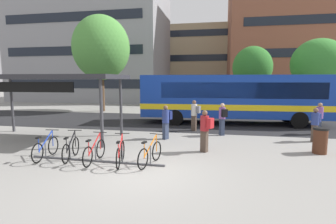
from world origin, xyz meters
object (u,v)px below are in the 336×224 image
(commuter_red_pack_0, at_px, (205,128))
(commuter_navy_pack_4, at_px, (315,122))
(street_tree_1, at_px, (318,64))
(trash_bin, at_px, (320,141))
(commuter_grey_pack_3, at_px, (195,113))
(transit_shelter, at_px, (48,79))
(city_bus, at_px, (233,97))
(parked_bicycle_red_3, at_px, (120,153))
(street_tree_2, at_px, (252,67))
(parked_bicycle_blue_0, at_px, (46,148))
(street_tree_0, at_px, (101,48))
(commuter_navy_pack_1, at_px, (166,120))
(commuter_black_pack_5, at_px, (222,117))
(parked_bicycle_black_1, at_px, (71,149))
(parked_bicycle_red_2, at_px, (94,152))
(parked_bicycle_orange_4, at_px, (150,154))
(commuter_navy_pack_2, at_px, (319,116))

(commuter_red_pack_0, bearing_deg, commuter_navy_pack_4, -122.76)
(street_tree_1, bearing_deg, trash_bin, -108.63)
(commuter_grey_pack_3, height_order, commuter_navy_pack_4, commuter_grey_pack_3)
(transit_shelter, xyz_separation_m, street_tree_1, (17.09, 14.63, 1.41))
(city_bus, height_order, commuter_navy_pack_4, city_bus)
(parked_bicycle_red_3, xyz_separation_m, street_tree_2, (6.32, 15.99, 3.61))
(parked_bicycle_blue_0, distance_m, commuter_red_pack_0, 6.09)
(commuter_red_pack_0, distance_m, street_tree_0, 16.14)
(parked_bicycle_red_3, xyz_separation_m, street_tree_0, (-7.10, 13.87, 5.38))
(city_bus, height_order, commuter_navy_pack_1, city_bus)
(parked_bicycle_blue_0, xyz_separation_m, commuter_black_pack_5, (6.49, 5.23, 0.59))
(parked_bicycle_black_1, bearing_deg, commuter_navy_pack_1, -48.45)
(city_bus, relative_size, parked_bicycle_red_2, 7.03)
(commuter_navy_pack_1, bearing_deg, commuter_black_pack_5, 147.25)
(street_tree_0, bearing_deg, commuter_navy_pack_1, -51.32)
(parked_bicycle_orange_4, relative_size, commuter_black_pack_5, 1.00)
(commuter_red_pack_0, relative_size, street_tree_2, 0.29)
(parked_bicycle_blue_0, height_order, trash_bin, trash_bin)
(commuter_red_pack_0, relative_size, commuter_navy_pack_2, 1.00)
(parked_bicycle_orange_4, xyz_separation_m, trash_bin, (6.24, 2.57, 0.13))
(parked_bicycle_black_1, xyz_separation_m, street_tree_1, (14.28, 17.47, 3.98))
(commuter_navy_pack_2, height_order, commuter_black_pack_5, commuter_navy_pack_2)
(commuter_navy_pack_1, height_order, commuter_grey_pack_3, commuter_grey_pack_3)
(parked_bicycle_blue_0, xyz_separation_m, commuter_navy_pack_2, (11.53, 6.41, 0.60))
(parked_bicycle_black_1, height_order, trash_bin, trash_bin)
(commuter_black_pack_5, distance_m, street_tree_0, 14.46)
(street_tree_1, bearing_deg, parked_bicycle_blue_0, -130.97)
(parked_bicycle_red_2, xyz_separation_m, commuter_navy_pack_2, (9.55, 6.49, 0.60))
(parked_bicycle_red_3, distance_m, commuter_navy_pack_4, 9.14)
(parked_bicycle_red_3, xyz_separation_m, parked_bicycle_orange_4, (1.02, 0.13, 0.00))
(commuter_navy_pack_1, distance_m, street_tree_2, 13.55)
(parked_bicycle_black_1, height_order, commuter_red_pack_0, commuter_red_pack_0)
(transit_shelter, bearing_deg, commuter_navy_pack_1, 8.09)
(commuter_navy_pack_1, relative_size, street_tree_1, 0.25)
(parked_bicycle_blue_0, xyz_separation_m, parked_bicycle_orange_4, (3.97, 0.03, 0.00))
(commuter_navy_pack_1, height_order, commuter_navy_pack_4, commuter_navy_pack_1)
(commuter_black_pack_5, xyz_separation_m, street_tree_1, (8.76, 12.33, 3.38))
(parked_bicycle_blue_0, height_order, street_tree_2, street_tree_2)
(street_tree_1, bearing_deg, commuter_grey_pack_3, -132.06)
(parked_bicycle_black_1, distance_m, commuter_navy_pack_2, 12.32)
(city_bus, distance_m, street_tree_1, 11.99)
(parked_bicycle_black_1, xyz_separation_m, trash_bin, (9.24, 2.51, 0.13))
(commuter_grey_pack_3, xyz_separation_m, commuter_black_pack_5, (1.52, -0.94, -0.03))
(transit_shelter, bearing_deg, street_tree_0, 100.39)
(city_bus, xyz_separation_m, street_tree_2, (2.05, 6.84, 2.22))
(parked_bicycle_black_1, height_order, street_tree_1, street_tree_1)
(street_tree_2, bearing_deg, parked_bicycle_black_1, -117.74)
(commuter_navy_pack_4, bearing_deg, city_bus, -101.40)
(city_bus, xyz_separation_m, parked_bicycle_red_2, (-5.24, -9.13, -1.39))
(parked_bicycle_blue_0, height_order, commuter_black_pack_5, commuter_black_pack_5)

